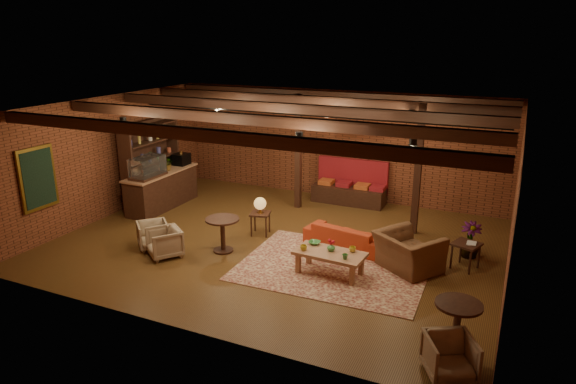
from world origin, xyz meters
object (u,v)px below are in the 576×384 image
at_px(coffee_table, 329,254).
at_px(armchair_b, 164,241).
at_px(side_table_book, 466,245).
at_px(armchair_a, 153,234).
at_px(sofa, 347,236).
at_px(round_table_left, 223,229).
at_px(armchair_right, 409,246).
at_px(side_table_lamp, 260,206).
at_px(armchair_far, 450,355).
at_px(round_table_right, 457,320).
at_px(plant_tall, 474,205).

height_order(coffee_table, armchair_b, coffee_table).
distance_m(armchair_b, side_table_book, 6.51).
bearing_deg(coffee_table, armchair_a, -174.40).
distance_m(sofa, round_table_left, 2.85).
bearing_deg(round_table_left, armchair_a, -163.04).
xyz_separation_m(armchair_right, side_table_book, (1.09, 0.57, -0.00)).
height_order(armchair_right, side_table_book, armchair_right).
bearing_deg(round_table_left, side_table_lamp, 76.73).
xyz_separation_m(round_table_left, armchair_a, (-1.59, -0.48, -0.20)).
height_order(coffee_table, armchair_a, coffee_table).
height_order(armchair_a, armchair_far, armchair_far).
relative_size(coffee_table, round_table_right, 1.75).
distance_m(sofa, round_table_right, 4.26).
height_order(sofa, round_table_right, round_table_right).
distance_m(sofa, armchair_b, 4.12).
relative_size(armchair_right, plant_tall, 0.51).
bearing_deg(side_table_lamp, round_table_left, -103.27).
relative_size(sofa, plant_tall, 0.80).
height_order(armchair_a, plant_tall, plant_tall).
xyz_separation_m(armchair_a, side_table_book, (6.69, 1.85, 0.19)).
bearing_deg(armchair_right, sofa, 13.79).
xyz_separation_m(sofa, plant_tall, (2.64, 0.64, 0.93)).
xyz_separation_m(round_table_left, armchair_b, (-1.04, -0.76, -0.18)).
xyz_separation_m(coffee_table, plant_tall, (2.53, 2.08, 0.77)).
distance_m(side_table_book, plant_tall, 0.93).
distance_m(side_table_book, armchair_far, 3.82).
height_order(armchair_right, round_table_right, armchair_right).
bearing_deg(side_table_lamp, armchair_far, -36.52).
relative_size(coffee_table, plant_tall, 0.61).
relative_size(coffee_table, armchair_a, 2.17).
distance_m(sofa, armchair_a, 4.47).
relative_size(side_table_lamp, side_table_book, 1.45).
bearing_deg(round_table_right, armchair_b, 170.70).
distance_m(armchair_right, armchair_far, 3.50).
bearing_deg(armchair_far, armchair_a, 135.68).
bearing_deg(armchair_far, armchair_right, 83.30).
xyz_separation_m(coffee_table, side_table_book, (2.51, 1.44, 0.10)).
distance_m(coffee_table, side_table_book, 2.90).
height_order(side_table_book, plant_tall, plant_tall).
xyz_separation_m(sofa, armchair_a, (-4.07, -1.85, 0.06)).
bearing_deg(armchair_a, armchair_right, -33.84).
bearing_deg(armchair_far, round_table_left, 126.82).
bearing_deg(side_table_lamp, coffee_table, -30.27).
xyz_separation_m(coffee_table, round_table_left, (-2.59, 0.08, 0.10)).
relative_size(armchair_b, side_table_book, 1.07).
relative_size(round_table_left, armchair_b, 1.12).
xyz_separation_m(side_table_lamp, armchair_a, (-1.89, -1.75, -0.39)).
xyz_separation_m(coffee_table, round_table_right, (2.72, -1.73, 0.13)).
relative_size(sofa, armchair_far, 2.80).
height_order(side_table_book, armchair_far, armchair_far).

